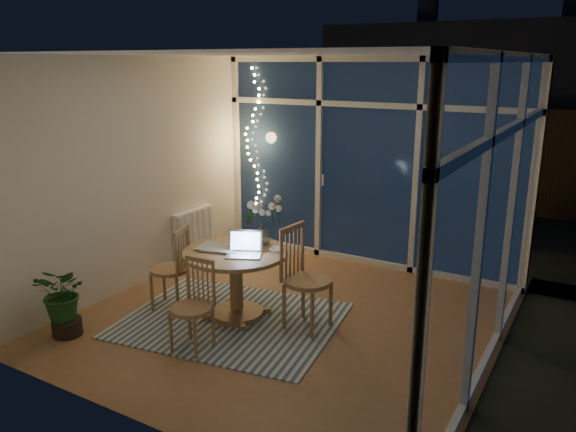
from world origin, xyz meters
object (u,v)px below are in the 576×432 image
object	(u,v)px
chair_right	(308,279)
flower_vase	(262,234)
dining_table	(236,284)
chair_left	(169,267)
chair_front	(191,306)
potted_plant	(64,298)
laptop	(244,244)

from	to	relation	value
chair_right	flower_vase	world-z (taller)	chair_right
dining_table	chair_left	bearing A→B (deg)	-167.40
chair_front	potted_plant	distance (m)	1.28
chair_front	flower_vase	world-z (taller)	flower_vase
laptop	chair_left	bearing A→B (deg)	159.94
laptop	flower_vase	world-z (taller)	laptop
chair_front	laptop	xyz separation A→B (m)	(0.11, 0.68, 0.41)
chair_front	potted_plant	world-z (taller)	chair_front
chair_right	potted_plant	world-z (taller)	chair_right
flower_vase	dining_table	bearing A→B (deg)	-106.42
dining_table	chair_left	distance (m)	0.76
dining_table	laptop	world-z (taller)	laptop
dining_table	chair_right	xyz separation A→B (m)	(0.74, 0.15, 0.16)
chair_left	laptop	bearing A→B (deg)	79.03
chair_right	flower_vase	xyz separation A→B (m)	(-0.64, 0.19, 0.30)
chair_left	potted_plant	bearing A→B (deg)	-40.92
laptop	potted_plant	distance (m)	1.77
dining_table	potted_plant	xyz separation A→B (m)	(-1.18, -1.14, 0.02)
chair_front	potted_plant	xyz separation A→B (m)	(-1.22, -0.38, -0.05)
chair_right	flower_vase	size ratio (longest dim) A/B	4.96
chair_right	chair_front	bearing A→B (deg)	148.35
flower_vase	chair_front	bearing A→B (deg)	-92.80
dining_table	chair_left	world-z (taller)	chair_left
flower_vase	potted_plant	bearing A→B (deg)	-130.83
chair_left	chair_right	distance (m)	1.51
chair_right	chair_left	bearing A→B (deg)	107.83
dining_table	flower_vase	distance (m)	0.58
chair_right	chair_front	world-z (taller)	chair_right
potted_plant	dining_table	bearing A→B (deg)	44.05
laptop	chair_front	bearing A→B (deg)	-124.83
chair_left	potted_plant	distance (m)	1.07
dining_table	flower_vase	xyz separation A→B (m)	(0.10, 0.34, 0.46)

